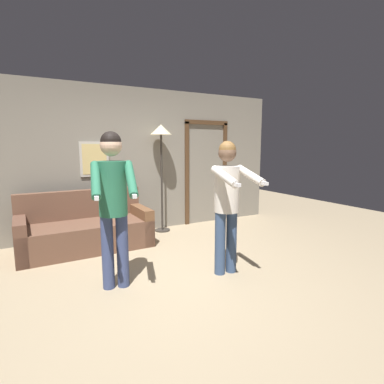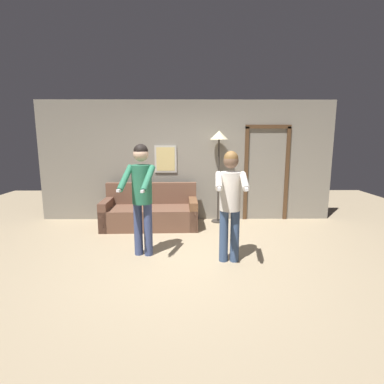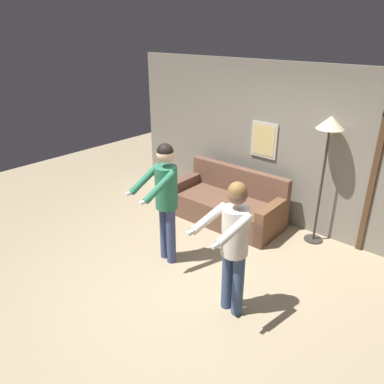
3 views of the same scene
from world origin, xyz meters
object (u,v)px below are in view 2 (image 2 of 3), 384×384
person_standing_left (142,189)px  person_standing_right (230,197)px  torchiere_lamp (219,144)px  couch (151,213)px

person_standing_left → person_standing_right: 1.33m
torchiere_lamp → person_standing_right: (-0.04, -2.14, -0.70)m
person_standing_left → person_standing_right: size_ratio=1.06×
person_standing_left → person_standing_right: person_standing_left is taller
couch → torchiere_lamp: size_ratio=0.99×
couch → person_standing_left: (0.08, -1.53, 0.76)m
couch → person_standing_right: person_standing_right is taller
torchiere_lamp → person_standing_left: torchiere_lamp is taller
person_standing_left → couch: bearing=93.0°
couch → torchiere_lamp: (1.42, 0.35, 1.40)m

